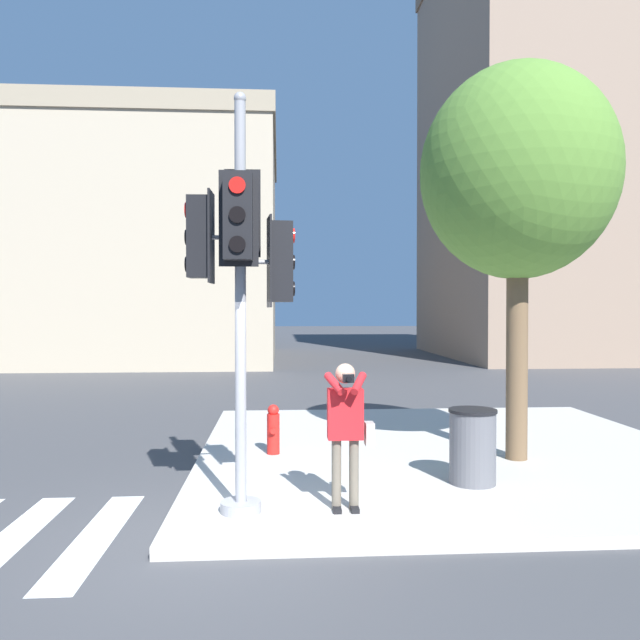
# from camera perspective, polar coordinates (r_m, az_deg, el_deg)

# --- Properties ---
(ground_plane) EXTENTS (160.00, 160.00, 0.00)m
(ground_plane) POSITION_cam_1_polar(r_m,az_deg,el_deg) (6.98, -10.18, -19.30)
(ground_plane) COLOR #424244
(sidewalk_corner) EXTENTS (8.00, 8.00, 0.14)m
(sidewalk_corner) POSITION_cam_1_polar(r_m,az_deg,el_deg) (10.64, 11.61, -11.76)
(sidewalk_corner) COLOR #BCB7AD
(sidewalk_corner) RESTS_ON ground_plane
(traffic_signal_pole) EXTENTS (1.22, 1.21, 4.69)m
(traffic_signal_pole) POSITION_cam_1_polar(r_m,az_deg,el_deg) (7.04, -7.27, 5.38)
(traffic_signal_pole) COLOR #939399
(traffic_signal_pole) RESTS_ON sidewalk_corner
(person_photographer) EXTENTS (0.58, 0.54, 1.66)m
(person_photographer) POSITION_cam_1_polar(r_m,az_deg,el_deg) (7.16, 2.45, -9.31)
(person_photographer) COLOR black
(person_photographer) RESTS_ON sidewalk_corner
(street_tree) EXTENTS (2.93, 2.93, 5.95)m
(street_tree) POSITION_cam_1_polar(r_m,az_deg,el_deg) (10.09, 17.65, 12.57)
(street_tree) COLOR brown
(street_tree) RESTS_ON sidewalk_corner
(fire_hydrant) EXTENTS (0.20, 0.26, 0.78)m
(fire_hydrant) POSITION_cam_1_polar(r_m,az_deg,el_deg) (9.96, -4.30, -9.95)
(fire_hydrant) COLOR red
(fire_hydrant) RESTS_ON sidewalk_corner
(trash_bin) EXTENTS (0.63, 0.63, 0.97)m
(trash_bin) POSITION_cam_1_polar(r_m,az_deg,el_deg) (8.53, 13.78, -11.14)
(trash_bin) COLOR #5B5B60
(trash_bin) RESTS_ON sidewalk_corner
(building_left) EXTENTS (18.16, 13.56, 10.77)m
(building_left) POSITION_cam_1_polar(r_m,az_deg,el_deg) (32.21, -20.50, 6.27)
(building_left) COLOR tan
(building_left) RESTS_ON ground_plane
(building_right) EXTENTS (10.95, 13.15, 21.06)m
(building_right) POSITION_cam_1_polar(r_m,az_deg,el_deg) (34.74, 20.29, 14.49)
(building_right) COLOR gray
(building_right) RESTS_ON ground_plane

